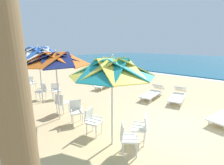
{
  "coord_description": "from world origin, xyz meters",
  "views": [
    {
      "loc": [
        2.27,
        -5.4,
        2.82
      ],
      "look_at": [
        -3.38,
        0.46,
        1.0
      ],
      "focal_mm": 26.52,
      "sensor_mm": 36.0,
      "label": 1
    }
  ],
  "objects_px": {
    "sun_lounger_2": "(152,93)",
    "sun_lounger_3": "(106,84)",
    "beach_umbrella_0": "(112,68)",
    "plastic_chair_9": "(31,82)",
    "plastic_chair_5": "(42,90)",
    "beach_umbrella_4": "(1,51)",
    "plastic_chair_3": "(76,110)",
    "beach_umbrella_3": "(12,54)",
    "plastic_chair_10": "(7,77)",
    "plastic_chair_6": "(24,96)",
    "plastic_chair_4": "(62,102)",
    "plastic_chair_2": "(141,127)",
    "beach_umbrella_1": "(56,59)",
    "plastic_chair_1": "(92,120)",
    "sun_lounger_1": "(178,96)",
    "beach_umbrella_2": "(38,53)",
    "plastic_chair_0": "(127,136)",
    "plastic_chair_7": "(56,90)",
    "plastic_chair_8": "(24,81)"
  },
  "relations": [
    {
      "from": "sun_lounger_2",
      "to": "sun_lounger_3",
      "type": "distance_m",
      "value": 3.5
    },
    {
      "from": "beach_umbrella_0",
      "to": "plastic_chair_9",
      "type": "xyz_separation_m",
      "value": [
        -8.03,
        0.75,
        -1.73
      ]
    },
    {
      "from": "plastic_chair_5",
      "to": "beach_umbrella_4",
      "type": "relative_size",
      "value": 0.31
    },
    {
      "from": "sun_lounger_3",
      "to": "sun_lounger_2",
      "type": "bearing_deg",
      "value": 3.28
    },
    {
      "from": "plastic_chair_3",
      "to": "plastic_chair_5",
      "type": "distance_m",
      "value": 3.66
    },
    {
      "from": "beach_umbrella_3",
      "to": "sun_lounger_3",
      "type": "bearing_deg",
      "value": 55.95
    },
    {
      "from": "beach_umbrella_3",
      "to": "beach_umbrella_4",
      "type": "bearing_deg",
      "value": 178.22
    },
    {
      "from": "plastic_chair_10",
      "to": "beach_umbrella_0",
      "type": "bearing_deg",
      "value": -1.09
    },
    {
      "from": "plastic_chair_6",
      "to": "plastic_chair_9",
      "type": "distance_m",
      "value": 3.21
    },
    {
      "from": "beach_umbrella_3",
      "to": "sun_lounger_2",
      "type": "relative_size",
      "value": 1.23
    },
    {
      "from": "plastic_chair_4",
      "to": "plastic_chair_5",
      "type": "bearing_deg",
      "value": 174.62
    },
    {
      "from": "plastic_chair_2",
      "to": "sun_lounger_2",
      "type": "xyz_separation_m",
      "value": [
        -2.0,
        4.04,
        -0.22
      ]
    },
    {
      "from": "plastic_chair_2",
      "to": "beach_umbrella_4",
      "type": "height_order",
      "value": "beach_umbrella_4"
    },
    {
      "from": "plastic_chair_10",
      "to": "sun_lounger_3",
      "type": "distance_m",
      "value": 7.75
    },
    {
      "from": "beach_umbrella_1",
      "to": "sun_lounger_2",
      "type": "height_order",
      "value": "beach_umbrella_1"
    },
    {
      "from": "plastic_chair_1",
      "to": "beach_umbrella_4",
      "type": "height_order",
      "value": "beach_umbrella_4"
    },
    {
      "from": "sun_lounger_1",
      "to": "beach_umbrella_2",
      "type": "bearing_deg",
      "value": -134.52
    },
    {
      "from": "plastic_chair_0",
      "to": "sun_lounger_2",
      "type": "distance_m",
      "value": 5.17
    },
    {
      "from": "plastic_chair_10",
      "to": "sun_lounger_3",
      "type": "relative_size",
      "value": 0.39
    },
    {
      "from": "plastic_chair_3",
      "to": "beach_umbrella_1",
      "type": "bearing_deg",
      "value": -158.55
    },
    {
      "from": "sun_lounger_3",
      "to": "beach_umbrella_4",
      "type": "bearing_deg",
      "value": -141.98
    },
    {
      "from": "beach_umbrella_2",
      "to": "plastic_chair_7",
      "type": "relative_size",
      "value": 3.31
    },
    {
      "from": "plastic_chair_5",
      "to": "plastic_chair_7",
      "type": "distance_m",
      "value": 0.73
    },
    {
      "from": "beach_umbrella_3",
      "to": "beach_umbrella_4",
      "type": "relative_size",
      "value": 0.96
    },
    {
      "from": "plastic_chair_0",
      "to": "sun_lounger_2",
      "type": "bearing_deg",
      "value": 113.09
    },
    {
      "from": "beach_umbrella_1",
      "to": "sun_lounger_1",
      "type": "relative_size",
      "value": 1.19
    },
    {
      "from": "plastic_chair_8",
      "to": "beach_umbrella_2",
      "type": "bearing_deg",
      "value": -5.54
    },
    {
      "from": "plastic_chair_4",
      "to": "plastic_chair_6",
      "type": "bearing_deg",
      "value": -158.61
    },
    {
      "from": "plastic_chair_8",
      "to": "plastic_chair_10",
      "type": "xyz_separation_m",
      "value": [
        -2.76,
        -0.32,
        0.0
      ]
    },
    {
      "from": "beach_umbrella_1",
      "to": "sun_lounger_3",
      "type": "height_order",
      "value": "beach_umbrella_1"
    },
    {
      "from": "plastic_chair_1",
      "to": "plastic_chair_10",
      "type": "distance_m",
      "value": 10.55
    },
    {
      "from": "plastic_chair_3",
      "to": "plastic_chair_6",
      "type": "bearing_deg",
      "value": -166.94
    },
    {
      "from": "plastic_chair_10",
      "to": "beach_umbrella_4",
      "type": "bearing_deg",
      "value": -25.05
    },
    {
      "from": "beach_umbrella_3",
      "to": "beach_umbrella_0",
      "type": "bearing_deg",
      "value": 1.06
    },
    {
      "from": "plastic_chair_1",
      "to": "plastic_chair_8",
      "type": "bearing_deg",
      "value": 175.82
    },
    {
      "from": "plastic_chair_7",
      "to": "plastic_chair_10",
      "type": "distance_m",
      "value": 6.31
    },
    {
      "from": "beach_umbrella_0",
      "to": "plastic_chair_5",
      "type": "distance_m",
      "value": 5.85
    },
    {
      "from": "plastic_chair_1",
      "to": "plastic_chair_9",
      "type": "xyz_separation_m",
      "value": [
        -7.19,
        0.78,
        0.0
      ]
    },
    {
      "from": "beach_umbrella_0",
      "to": "plastic_chair_4",
      "type": "bearing_deg",
      "value": 177.34
    },
    {
      "from": "plastic_chair_2",
      "to": "plastic_chair_10",
      "type": "xyz_separation_m",
      "value": [
        -11.94,
        -0.45,
        0.0
      ]
    },
    {
      "from": "plastic_chair_4",
      "to": "plastic_chair_7",
      "type": "xyz_separation_m",
      "value": [
        -2.02,
        0.81,
        0.0
      ]
    },
    {
      "from": "plastic_chair_6",
      "to": "beach_umbrella_1",
      "type": "bearing_deg",
      "value": 10.44
    },
    {
      "from": "plastic_chair_3",
      "to": "sun_lounger_2",
      "type": "height_order",
      "value": "plastic_chair_3"
    },
    {
      "from": "plastic_chair_1",
      "to": "beach_umbrella_1",
      "type": "relative_size",
      "value": 0.32
    },
    {
      "from": "beach_umbrella_2",
      "to": "plastic_chair_7",
      "type": "xyz_separation_m",
      "value": [
        -0.05,
        0.76,
        -1.98
      ]
    },
    {
      "from": "plastic_chair_1",
      "to": "plastic_chair_10",
      "type": "height_order",
      "value": "same"
    },
    {
      "from": "beach_umbrella_3",
      "to": "plastic_chair_0",
      "type": "bearing_deg",
      "value": 0.7
    },
    {
      "from": "plastic_chair_5",
      "to": "sun_lounger_1",
      "type": "xyz_separation_m",
      "value": [
        5.37,
        4.75,
        -0.22
      ]
    },
    {
      "from": "plastic_chair_7",
      "to": "beach_umbrella_4",
      "type": "height_order",
      "value": "beach_umbrella_4"
    },
    {
      "from": "sun_lounger_2",
      "to": "beach_umbrella_2",
      "type": "bearing_deg",
      "value": -128.7
    }
  ]
}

